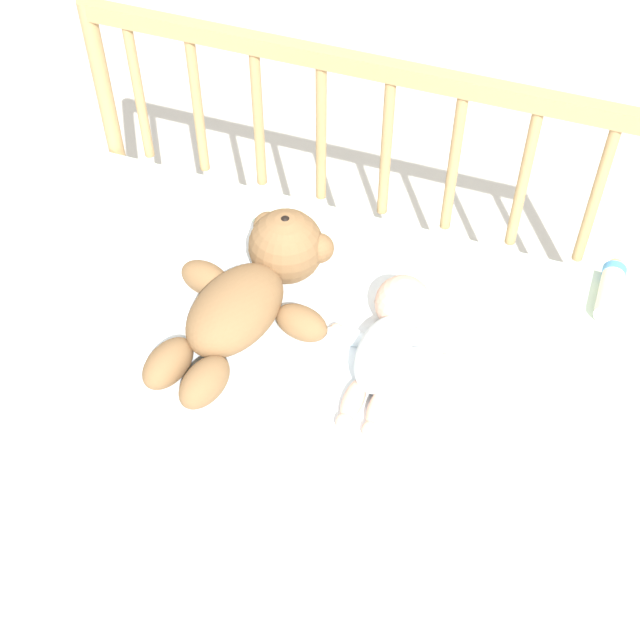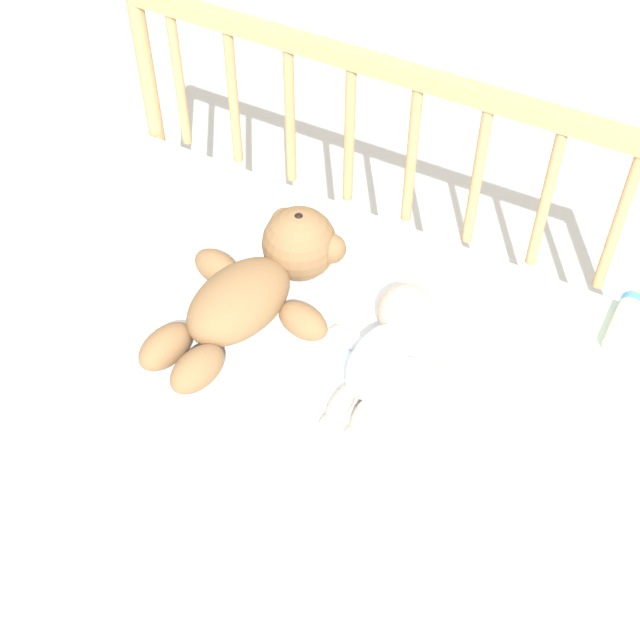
# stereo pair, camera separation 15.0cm
# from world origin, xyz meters

# --- Properties ---
(ground_plane) EXTENTS (12.00, 12.00, 0.00)m
(ground_plane) POSITION_xyz_m (0.00, 0.00, 0.00)
(ground_plane) COLOR silver
(crib_mattress) EXTENTS (1.32, 0.71, 0.42)m
(crib_mattress) POSITION_xyz_m (0.00, 0.00, 0.21)
(crib_mattress) COLOR silver
(crib_mattress) RESTS_ON ground_plane
(crib_rail) EXTENTS (1.32, 0.04, 0.78)m
(crib_rail) POSITION_xyz_m (0.00, 0.38, 0.56)
(crib_rail) COLOR tan
(crib_rail) RESTS_ON ground_plane
(blanket) EXTENTS (0.78, 0.56, 0.01)m
(blanket) POSITION_xyz_m (-0.05, -0.04, 0.42)
(blanket) COLOR white
(blanket) RESTS_ON crib_mattress
(teddy_bear) EXTENTS (0.33, 0.47, 0.15)m
(teddy_bear) POSITION_xyz_m (-0.15, 0.02, 0.48)
(teddy_bear) COLOR olive
(teddy_bear) RESTS_ON crib_mattress
(baby) EXTENTS (0.25, 0.34, 0.11)m
(baby) POSITION_xyz_m (0.13, 0.00, 0.47)
(baby) COLOR white
(baby) RESTS_ON crib_mattress
(baby_bottle) EXTENTS (0.05, 0.15, 0.05)m
(baby_bottle) POSITION_xyz_m (0.49, 0.29, 0.44)
(baby_bottle) COLOR #F4E5CC
(baby_bottle) RESTS_ON crib_mattress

